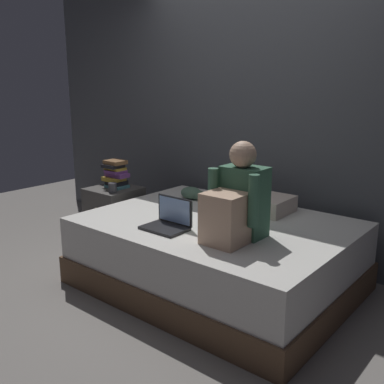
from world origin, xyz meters
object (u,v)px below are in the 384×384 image
pillow (257,202)px  mug (113,188)px  bed (216,254)px  nightstand (115,217)px  book_stack (115,174)px  person_sitting (237,203)px  laptop (169,221)px  clothes_pile (193,193)px

pillow → mug: bearing=-159.0°
bed → nightstand: (-1.30, 0.09, 0.02)m
nightstand → mug: 0.38m
mug → book_stack: bearing=130.6°
person_sitting → bed: bearing=145.0°
nightstand → bed: bearing=-4.0°
bed → nightstand: nightstand is taller
laptop → book_stack: size_ratio=1.20×
person_sitting → pillow: 0.76m
book_stack → mug: 0.22m
bed → pillow: (0.08, 0.45, 0.34)m
pillow → mug: size_ratio=6.22×
nightstand → pillow: (1.38, 0.36, 0.31)m
bed → mug: 1.22m
book_stack → mug: (0.13, -0.15, -0.09)m
nightstand → person_sitting: person_sitting is taller
nightstand → person_sitting: (1.64, -0.33, 0.50)m
bed → clothes_pile: bearing=145.3°
nightstand → mug: (0.13, -0.12, 0.33)m
book_stack → clothes_pile: book_stack is taller
pillow → clothes_pile: size_ratio=2.45×
person_sitting → book_stack: (-1.64, 0.36, -0.08)m
bed → clothes_pile: size_ratio=8.75×
book_stack → clothes_pile: 0.80m
bed → clothes_pile: clothes_pile is taller
book_stack → clothes_pile: (0.75, 0.26, -0.12)m
laptop → pillow: 0.85m
laptop → book_stack: book_stack is taller
person_sitting → laptop: person_sitting is taller
pillow → clothes_pile: 0.63m
laptop → clothes_pile: size_ratio=1.40×
laptop → book_stack: 1.25m
person_sitting → pillow: bearing=110.6°
laptop → nightstand: bearing=158.1°
person_sitting → laptop: 0.55m
book_stack → clothes_pile: size_ratio=1.16×
bed → book_stack: 1.38m
nightstand → person_sitting: bearing=-11.3°
pillow → book_stack: (-1.38, -0.33, 0.11)m
pillow → clothes_pile: (-0.63, -0.07, -0.01)m
person_sitting → clothes_pile: 1.10m
bed → mug: (-1.17, -0.03, 0.36)m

